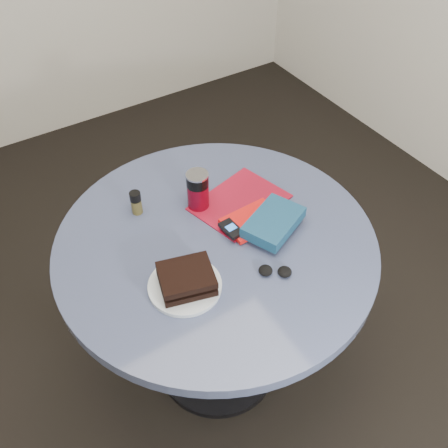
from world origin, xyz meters
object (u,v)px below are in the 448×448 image
red_book (252,220)px  sandwich (187,279)px  plate (185,286)px  pepper_grinder (136,202)px  novel (274,222)px  mp3_player (231,229)px  soda_can (198,190)px  table (216,273)px  headphones (275,271)px  magazine (240,202)px

red_book → sandwich: bearing=-161.5°
plate → pepper_grinder: size_ratio=2.52×
novel → mp3_player: size_ratio=2.39×
soda_can → red_book: soda_can is taller
red_book → plate: bearing=-162.5°
table → soda_can: soda_can is taller
red_book → novel: 0.08m
soda_can → novel: size_ratio=0.69×
plate → pepper_grinder: bearing=86.9°
table → plate: size_ratio=4.77×
red_book → headphones: bearing=-108.9°
pepper_grinder → red_book: (0.29, -0.24, -0.03)m
headphones → mp3_player: bearing=96.7°
red_book → mp3_player: bearing=-177.4°
pepper_grinder → magazine: 0.34m
soda_can → mp3_player: size_ratio=1.66×
novel → headphones: (-0.10, -0.14, -0.03)m
table → soda_can: (0.03, 0.16, 0.23)m
plate → novel: size_ratio=1.08×
table → novel: bearing=-21.2°
plate → pepper_grinder: (0.02, 0.35, 0.04)m
novel → headphones: 0.17m
table → red_book: red_book is taller
magazine → headphones: 0.32m
pepper_grinder → red_book: pepper_grinder is taller
magazine → novel: bearing=-99.4°
pepper_grinder → novel: size_ratio=0.43×
sandwich → headphones: (0.24, -0.09, -0.03)m
pepper_grinder → sandwich: bearing=-92.2°
red_book → novel: bearing=-62.9°
soda_can → table: bearing=-100.9°
pepper_grinder → headphones: 0.50m
soda_can → pepper_grinder: soda_can is taller
table → plate: 0.27m
soda_can → pepper_grinder: bearing=156.4°
table → pepper_grinder: size_ratio=12.02×
table → pepper_grinder: (-0.15, 0.24, 0.21)m
headphones → table: bearing=109.3°
soda_can → headphones: 0.37m
magazine → red_book: size_ratio=1.63×
soda_can → mp3_player: 0.17m
table → mp3_player: size_ratio=12.27×
sandwich → novel: sandwich is taller
mp3_player → red_book: bearing=5.0°
pepper_grinder → red_book: bearing=-40.1°
pepper_grinder → novel: pepper_grinder is taller
magazine → headphones: size_ratio=2.89×
plate → sandwich: 0.03m
novel → plate: bearing=163.8°
pepper_grinder → plate: bearing=-93.1°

